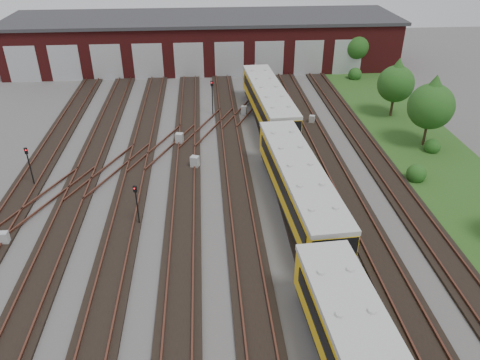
{
  "coord_description": "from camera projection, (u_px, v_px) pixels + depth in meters",
  "views": [
    {
      "loc": [
        -0.2,
        -23.74,
        18.36
      ],
      "look_at": [
        2.02,
        4.44,
        2.0
      ],
      "focal_mm": 35.0,
      "sensor_mm": 36.0,
      "label": 1
    }
  ],
  "objects": [
    {
      "name": "ground",
      "position": [
        214.0,
        243.0,
        29.7
      ],
      "size": [
        120.0,
        120.0,
        0.0
      ],
      "primitive_type": "plane",
      "color": "#413E3C",
      "rests_on": "ground"
    },
    {
      "name": "track_network",
      "position": [
        211.0,
        236.0,
        30.14
      ],
      "size": [
        30.4,
        70.0,
        0.33
      ],
      "color": "black",
      "rests_on": "ground"
    },
    {
      "name": "maintenance_shed",
      "position": [
        204.0,
        40.0,
        62.58
      ],
      "size": [
        51.0,
        12.5,
        6.35
      ],
      "color": "#551515",
      "rests_on": "ground"
    },
    {
      "name": "grass_verge",
      "position": [
        434.0,
        160.0,
        39.6
      ],
      "size": [
        8.0,
        55.0,
        0.05
      ],
      "primitive_type": "cube",
      "color": "#1F4818",
      "rests_on": "ground"
    },
    {
      "name": "metro_train",
      "position": [
        299.0,
        185.0,
        32.11
      ],
      "size": [
        3.72,
        47.51,
        3.18
      ],
      "rotation": [
        0.0,
        0.0,
        0.06
      ],
      "color": "black",
      "rests_on": "ground"
    },
    {
      "name": "signal_mast_0",
      "position": [
        29.0,
        162.0,
        34.86
      ],
      "size": [
        0.28,
        0.26,
        3.23
      ],
      "rotation": [
        0.0,
        0.0,
        0.37
      ],
      "color": "black",
      "rests_on": "ground"
    },
    {
      "name": "signal_mast_1",
      "position": [
        137.0,
        201.0,
        30.46
      ],
      "size": [
        0.25,
        0.24,
        3.05
      ],
      "rotation": [
        0.0,
        0.0,
        -0.33
      ],
      "color": "black",
      "rests_on": "ground"
    },
    {
      "name": "signal_mast_2",
      "position": [
        212.0,
        93.0,
        47.28
      ],
      "size": [
        0.29,
        0.27,
        3.57
      ],
      "rotation": [
        0.0,
        0.0,
        -0.15
      ],
      "color": "black",
      "rests_on": "ground"
    },
    {
      "name": "signal_mast_3",
      "position": [
        295.0,
        178.0,
        33.12
      ],
      "size": [
        0.24,
        0.23,
        2.9
      ],
      "rotation": [
        0.0,
        0.0,
        -0.01
      ],
      "color": "black",
      "rests_on": "ground"
    },
    {
      "name": "relay_cabinet_0",
      "position": [
        4.0,
        239.0,
        29.37
      ],
      "size": [
        0.57,
        0.49,
        0.92
      ],
      "primitive_type": "cube",
      "rotation": [
        0.0,
        0.0,
        0.04
      ],
      "color": "#A8ABAD",
      "rests_on": "ground"
    },
    {
      "name": "relay_cabinet_1",
      "position": [
        179.0,
        139.0,
        41.97
      ],
      "size": [
        0.76,
        0.69,
        1.07
      ],
      "primitive_type": "cube",
      "rotation": [
        0.0,
        0.0,
        -0.27
      ],
      "color": "#A8ABAD",
      "rests_on": "ground"
    },
    {
      "name": "relay_cabinet_2",
      "position": [
        195.0,
        162.0,
        38.06
      ],
      "size": [
        0.81,
        0.75,
        1.07
      ],
      "primitive_type": "cube",
      "rotation": [
        0.0,
        0.0,
        -0.42
      ],
      "color": "#A8ABAD",
      "rests_on": "ground"
    },
    {
      "name": "relay_cabinet_3",
      "position": [
        244.0,
        110.0,
        48.25
      ],
      "size": [
        0.63,
        0.57,
        0.89
      ],
      "primitive_type": "cube",
      "rotation": [
        0.0,
        0.0,
        -0.26
      ],
      "color": "#A8ABAD",
      "rests_on": "ground"
    },
    {
      "name": "relay_cabinet_4",
      "position": [
        312.0,
        120.0,
        46.07
      ],
      "size": [
        0.64,
        0.59,
        0.87
      ],
      "primitive_type": "cube",
      "rotation": [
        0.0,
        0.0,
        -0.36
      ],
      "color": "#A8ABAD",
      "rests_on": "ground"
    },
    {
      "name": "tree_0",
      "position": [
        356.0,
        43.0,
        59.33
      ],
      "size": [
        3.51,
        3.51,
        5.81
      ],
      "color": "#342717",
      "rests_on": "ground"
    },
    {
      "name": "tree_1",
      "position": [
        396.0,
        79.0,
        46.14
      ],
      "size": [
        3.62,
        3.62,
        5.99
      ],
      "color": "#342717",
      "rests_on": "ground"
    },
    {
      "name": "tree_2",
      "position": [
        432.0,
        101.0,
        39.94
      ],
      "size": [
        3.95,
        3.95,
        6.54
      ],
      "color": "#342717",
      "rests_on": "ground"
    },
    {
      "name": "bush_0",
      "position": [
        417.0,
        171.0,
        36.3
      ],
      "size": [
        1.53,
        1.53,
        1.53
      ],
      "primitive_type": "sphere",
      "color": "#1D4714",
      "rests_on": "ground"
    },
    {
      "name": "bush_1",
      "position": [
        433.0,
        144.0,
        40.63
      ],
      "size": [
        1.37,
        1.37,
        1.37
      ],
      "primitive_type": "sphere",
      "color": "#1D4714",
      "rests_on": "ground"
    },
    {
      "name": "bush_2",
      "position": [
        355.0,
        72.0,
        58.16
      ],
      "size": [
        1.65,
        1.65,
        1.65
      ],
      "primitive_type": "sphere",
      "color": "#1D4714",
      "rests_on": "ground"
    }
  ]
}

